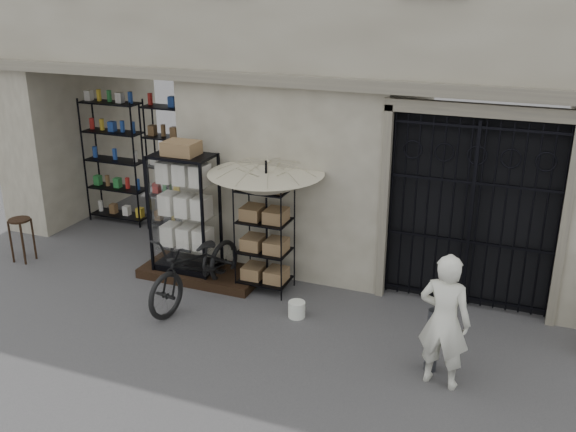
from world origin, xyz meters
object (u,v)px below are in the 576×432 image
at_px(wooden_stool, 22,239).
at_px(steel_bollard, 432,340).
at_px(display_cabinet, 185,219).
at_px(market_umbrella, 266,179).
at_px(bicycle, 199,299).
at_px(white_bucket, 297,309).
at_px(shopkeeper, 438,382).
at_px(wire_rack, 265,238).

height_order(wooden_stool, steel_bollard, steel_bollard).
distance_m(display_cabinet, market_umbrella, 1.61).
relative_size(market_umbrella, wooden_stool, 3.24).
relative_size(bicycle, steel_bollard, 2.49).
height_order(white_bucket, bicycle, bicycle).
bearing_deg(shopkeeper, white_bucket, -13.26).
distance_m(bicycle, shopkeeper, 3.92).
relative_size(market_umbrella, bicycle, 1.20).
height_order(market_umbrella, bicycle, market_umbrella).
height_order(display_cabinet, market_umbrella, market_umbrella).
bearing_deg(shopkeeper, steel_bollard, -49.34).
relative_size(market_umbrella, white_bucket, 10.12).
height_order(display_cabinet, wire_rack, display_cabinet).
bearing_deg(bicycle, display_cabinet, 139.29).
height_order(bicycle, shopkeeper, bicycle).
xyz_separation_m(wire_rack, steel_bollard, (2.85, -1.31, -0.44)).
xyz_separation_m(market_umbrella, white_bucket, (0.78, -0.73, -1.70)).
relative_size(display_cabinet, shopkeeper, 1.22).
distance_m(display_cabinet, wooden_stool, 3.10).
height_order(market_umbrella, wooden_stool, market_umbrella).
xyz_separation_m(wire_rack, market_umbrella, (0.01, 0.07, 0.95)).
xyz_separation_m(market_umbrella, wooden_stool, (-4.39, -0.61, -1.41)).
distance_m(wire_rack, shopkeeper, 3.48).
relative_size(display_cabinet, wooden_stool, 2.68).
distance_m(wire_rack, white_bucket, 1.27).
relative_size(white_bucket, wooden_stool, 0.32).
distance_m(market_umbrella, wooden_stool, 4.65).
distance_m(bicycle, wooden_stool, 3.58).
bearing_deg(bicycle, steel_bollard, -0.22).
bearing_deg(display_cabinet, shopkeeper, -37.11).
height_order(display_cabinet, shopkeeper, display_cabinet).
relative_size(wire_rack, bicycle, 0.84).
xyz_separation_m(bicycle, shopkeeper, (3.82, -0.85, 0.00)).
height_order(white_bucket, steel_bollard, steel_bollard).
height_order(wire_rack, wooden_stool, wire_rack).
height_order(wire_rack, white_bucket, wire_rack).
height_order(wire_rack, market_umbrella, market_umbrella).
height_order(white_bucket, shopkeeper, white_bucket).
bearing_deg(steel_bollard, bicycle, 170.56).
xyz_separation_m(white_bucket, bicycle, (-1.62, -0.04, -0.12)).
relative_size(display_cabinet, wire_rack, 1.18).
bearing_deg(steel_bollard, wire_rack, 155.28).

